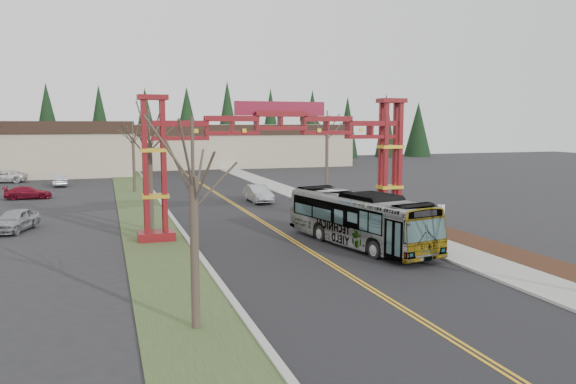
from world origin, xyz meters
name	(u,v)px	position (x,y,z in m)	size (l,w,h in m)	color
ground	(430,326)	(0.00, 0.00, 0.00)	(200.00, 200.00, 0.00)	black
road	(254,216)	(0.00, 25.00, 0.01)	(12.00, 110.00, 0.02)	black
lane_line_left	(252,216)	(-0.12, 25.00, 0.03)	(0.12, 100.00, 0.01)	gold
lane_line_right	(255,216)	(0.12, 25.00, 0.03)	(0.12, 100.00, 0.01)	gold
curb_right	(327,212)	(6.15, 25.00, 0.07)	(0.30, 110.00, 0.15)	#A4A49F
sidewalk_right	(343,211)	(7.60, 25.00, 0.08)	(2.60, 110.00, 0.14)	gray
landscape_strip	(489,247)	(10.20, 10.00, 0.06)	(2.60, 50.00, 0.12)	#311E10
grass_median	(148,222)	(-8.00, 25.00, 0.04)	(4.00, 110.00, 0.08)	#324522
curb_left	(174,220)	(-6.15, 25.00, 0.07)	(0.30, 110.00, 0.15)	#A4A49F
gateway_arch	(280,142)	(0.00, 18.00, 5.98)	(18.20, 1.60, 8.90)	maroon
retail_building_east	(230,145)	(10.00, 79.95, 3.51)	(38.00, 20.30, 7.00)	tan
conifer_treeline	(165,127)	(0.25, 92.00, 6.49)	(116.10, 5.60, 13.00)	black
transit_bus	(359,219)	(3.23, 12.86, 1.61)	(2.70, 11.54, 3.21)	#A2A4AA
silver_sedan	(258,194)	(2.42, 32.65, 0.79)	(1.67, 4.78, 1.58)	#A5A8AD
parked_car_near_a	(15,220)	(-16.73, 24.17, 0.76)	(1.79, 4.44, 1.51)	#9A9CA1
parked_car_mid_a	(28,193)	(-17.97, 41.66, 0.62)	(1.73, 4.26, 1.24)	maroon
parked_car_far_a	(60,180)	(-15.87, 52.64, 0.72)	(1.53, 4.38, 1.44)	silver
parked_car_far_b	(3,177)	(-22.76, 58.81, 0.74)	(2.46, 5.35, 1.49)	white
bare_tree_median_near	(193,178)	(-8.00, 2.31, 5.37)	(3.08, 3.08, 7.43)	#382D26
bare_tree_median_mid	(149,144)	(-8.00, 21.52, 5.85)	(3.50, 3.50, 8.19)	#382D26
bare_tree_median_far	(133,141)	(-8.00, 43.77, 5.38)	(3.05, 3.05, 7.42)	#382D26
bare_tree_right_far	(327,133)	(10.00, 34.65, 6.30)	(3.18, 3.18, 8.45)	#382D26
street_sign	(441,213)	(9.58, 14.01, 1.46)	(0.45, 0.15, 2.02)	#3F3F44
barrel_south	(413,222)	(8.97, 16.43, 0.49)	(0.53, 0.53, 0.98)	orange
barrel_mid	(394,218)	(8.81, 18.81, 0.45)	(0.49, 0.49, 0.90)	orange
barrel_north	(391,211)	(9.95, 21.28, 0.54)	(0.58, 0.58, 1.08)	orange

